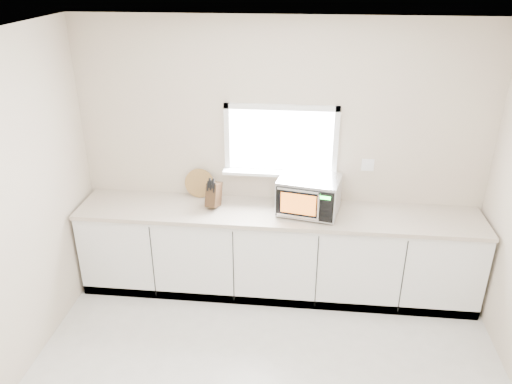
# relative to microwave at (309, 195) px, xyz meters

# --- Properties ---
(back_wall) EXTENTS (4.00, 0.17, 2.70)m
(back_wall) POSITION_rel_microwave_xyz_m (-0.29, 0.29, 0.25)
(back_wall) COLOR beige
(back_wall) RESTS_ON ground
(cabinets) EXTENTS (3.92, 0.60, 0.88)m
(cabinets) POSITION_rel_microwave_xyz_m (-0.29, -0.00, -0.67)
(cabinets) COLOR white
(cabinets) RESTS_ON ground
(countertop) EXTENTS (3.92, 0.64, 0.04)m
(countertop) POSITION_rel_microwave_xyz_m (-0.29, -0.01, -0.21)
(countertop) COLOR #BBAC9A
(countertop) RESTS_ON cabinets
(microwave) EXTENTS (0.63, 0.54, 0.36)m
(microwave) POSITION_rel_microwave_xyz_m (0.00, 0.00, 0.00)
(microwave) COLOR black
(microwave) RESTS_ON countertop
(knife_block) EXTENTS (0.15, 0.24, 0.33)m
(knife_block) POSITION_rel_microwave_xyz_m (-0.92, 0.02, -0.05)
(knife_block) COLOR #3F2716
(knife_block) RESTS_ON countertop
(cutting_board) EXTENTS (0.30, 0.07, 0.30)m
(cutting_board) POSITION_rel_microwave_xyz_m (-1.11, 0.24, -0.04)
(cutting_board) COLOR #AB8242
(cutting_board) RESTS_ON countertop
(coffee_grinder) EXTENTS (0.14, 0.14, 0.21)m
(coffee_grinder) POSITION_rel_microwave_xyz_m (-0.08, 0.07, -0.09)
(coffee_grinder) COLOR #BABDC2
(coffee_grinder) RESTS_ON countertop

